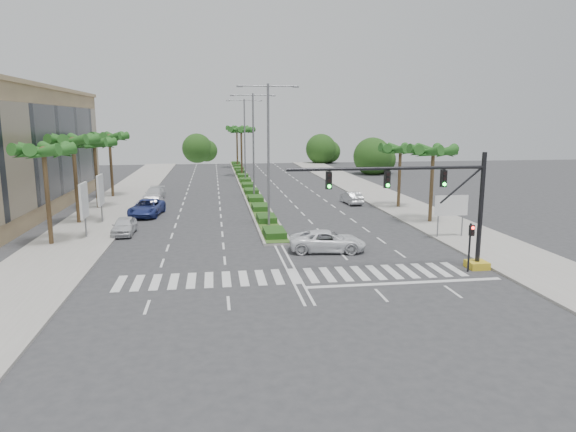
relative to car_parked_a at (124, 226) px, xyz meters
name	(u,v)px	position (x,y,z in m)	size (l,w,h in m)	color
ground	(294,276)	(11.80, -13.05, -0.70)	(160.00, 160.00, 0.00)	#333335
footpath_right	(412,210)	(27.00, 6.95, -0.63)	(6.00, 120.00, 0.15)	gray
footpath_left	(99,219)	(-3.40, 6.95, -0.63)	(6.00, 120.00, 0.15)	gray
median	(246,183)	(11.80, 31.95, -0.60)	(2.20, 75.00, 0.20)	gray
median_grass	(246,182)	(11.80, 31.95, -0.48)	(1.80, 75.00, 0.04)	#2D4F1B
signal_gantry	(446,215)	(21.07, -13.05, 2.76)	(12.60, 1.20, 7.20)	gold
pedestrian_signal	(471,239)	(22.40, -13.72, 1.34)	(0.28, 0.36, 3.00)	black
direction_sign	(451,207)	(25.30, -5.06, 1.75)	(2.70, 0.11, 3.40)	slate
billboard_near	(84,201)	(-2.70, -1.05, 2.26)	(0.18, 2.10, 4.35)	slate
billboard_far	(100,190)	(-2.70, 4.95, 2.26)	(0.18, 2.10, 4.35)	slate
palm_left_near	(44,154)	(-4.70, -3.05, 5.99)	(4.57, 4.68, 7.55)	brown
palm_left_mid	(73,144)	(-4.70, 4.95, 6.37)	(4.57, 4.68, 7.95)	brown
palm_left_far	(94,146)	(-4.70, 12.95, 5.79)	(4.57, 4.68, 7.35)	brown
palm_left_end	(109,139)	(-4.70, 20.95, 6.18)	(4.57, 4.68, 7.75)	brown
palm_right_near	(433,153)	(26.30, 0.95, 5.50)	(4.57, 4.68, 7.05)	brown
palm_right_far	(400,151)	(26.30, 8.95, 5.21)	(4.57, 4.68, 6.75)	brown
palm_median_a	(241,132)	(11.80, 41.95, 6.47)	(4.57, 4.68, 8.05)	brown
palm_median_b	(237,130)	(11.80, 56.95, 6.47)	(4.57, 4.68, 8.05)	brown
streetlight_near	(268,148)	(11.80, 0.95, 6.11)	(5.10, 0.25, 12.00)	slate
streetlight_mid	(253,140)	(11.80, 16.95, 6.11)	(5.10, 0.25, 12.00)	slate
streetlight_far	(245,136)	(11.80, 32.95, 6.11)	(5.10, 0.25, 12.00)	slate
car_parked_a	(124,226)	(0.00, 0.00, 0.00)	(1.66, 4.13, 1.41)	silver
car_parked_b	(152,204)	(0.96, 10.75, 0.03)	(1.55, 4.45, 1.47)	silver
car_parked_c	(147,208)	(0.78, 8.13, 0.09)	(2.62, 5.68, 1.58)	navy
car_parked_d	(154,194)	(0.41, 18.28, 0.00)	(1.96, 4.82, 1.40)	silver
car_crossing	(328,241)	(15.00, -7.64, 0.04)	(2.46, 5.33, 1.48)	white
car_right	(352,198)	(22.16, 12.28, -0.03)	(1.42, 4.08, 1.35)	silver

